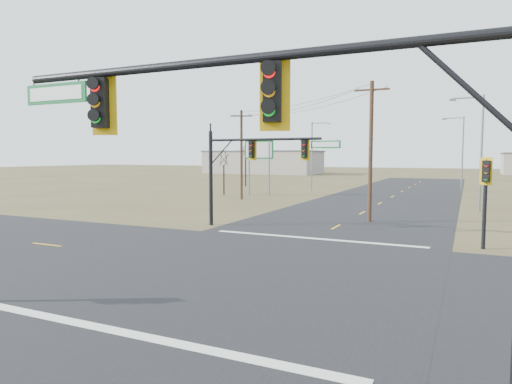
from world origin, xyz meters
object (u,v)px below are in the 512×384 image
(mast_arm_far, at_px, (255,157))
(streetlight_c, at_px, (313,152))
(highway_sign, at_px, (259,157))
(bare_tree_b, at_px, (246,149))
(streetlight_a, at_px, (479,146))
(bare_tree_a, at_px, (224,158))
(utility_pole_near, at_px, (371,150))
(streetlight_b, at_px, (461,149))
(utility_pole_far, at_px, (241,153))
(pedestal_signal_ne, at_px, (486,182))
(mast_arm_near, at_px, (285,130))

(mast_arm_far, xyz_separation_m, streetlight_c, (-5.85, 29.97, 0.47))
(highway_sign, height_order, bare_tree_b, bare_tree_b)
(streetlight_c, bearing_deg, bare_tree_b, 176.57)
(mast_arm_far, distance_m, streetlight_a, 20.62)
(bare_tree_a, height_order, bare_tree_b, bare_tree_b)
(utility_pole_near, distance_m, streetlight_b, 32.50)
(utility_pole_far, xyz_separation_m, bare_tree_a, (-4.39, 4.09, -0.48))
(utility_pole_near, height_order, highway_sign, utility_pole_near)
(utility_pole_far, relative_size, bare_tree_a, 1.69)
(pedestal_signal_ne, bearing_deg, mast_arm_far, -166.04)
(mast_arm_near, height_order, streetlight_b, streetlight_b)
(mast_arm_near, xyz_separation_m, pedestal_signal_ne, (3.73, 17.28, -1.77))
(mast_arm_far, distance_m, utility_pole_near, 8.43)
(mast_arm_far, height_order, pedestal_signal_ne, mast_arm_far)
(mast_arm_near, distance_m, utility_pole_near, 24.54)
(utility_pole_near, xyz_separation_m, bare_tree_a, (-19.80, 14.84, -0.67))
(utility_pole_near, xyz_separation_m, streetlight_a, (6.86, 10.21, 0.35))
(highway_sign, xyz_separation_m, bare_tree_a, (-4.01, -1.17, -0.10))
(highway_sign, xyz_separation_m, bare_tree_b, (-8.42, 13.52, 1.18))
(pedestal_signal_ne, height_order, utility_pole_far, utility_pole_far)
(utility_pole_far, height_order, highway_sign, utility_pole_far)
(pedestal_signal_ne, distance_m, utility_pole_near, 10.03)
(highway_sign, xyz_separation_m, streetlight_b, (20.98, 16.07, 0.92))
(streetlight_b, xyz_separation_m, bare_tree_a, (-24.98, -17.24, -1.02))
(pedestal_signal_ne, bearing_deg, utility_pole_far, 160.70)
(bare_tree_b, bearing_deg, streetlight_c, -23.66)
(streetlight_b, relative_size, bare_tree_b, 1.36)
(bare_tree_b, bearing_deg, utility_pole_far, -64.87)
(highway_sign, bearing_deg, streetlight_c, 53.75)
(mast_arm_far, xyz_separation_m, utility_pole_near, (6.05, 5.84, 0.51))
(highway_sign, bearing_deg, streetlight_a, -25.00)
(highway_sign, height_order, streetlight_b, streetlight_b)
(utility_pole_near, height_order, bare_tree_a, utility_pole_near)
(highway_sign, xyz_separation_m, streetlight_c, (3.89, 8.12, 0.53))
(mast_arm_near, height_order, pedestal_signal_ne, mast_arm_near)
(pedestal_signal_ne, height_order, bare_tree_b, bare_tree_b)
(streetlight_a, distance_m, bare_tree_b, 36.59)
(mast_arm_near, relative_size, highway_sign, 1.63)
(streetlight_c, relative_size, bare_tree_b, 1.26)
(streetlight_a, height_order, streetlight_c, streetlight_a)
(mast_arm_far, bearing_deg, pedestal_signal_ne, -6.35)
(bare_tree_b, bearing_deg, pedestal_signal_ne, -49.57)
(pedestal_signal_ne, height_order, streetlight_a, streetlight_a)
(utility_pole_far, distance_m, streetlight_b, 29.65)
(mast_arm_far, distance_m, streetlight_b, 39.57)
(streetlight_a, distance_m, streetlight_b, 21.94)
(streetlight_a, height_order, bare_tree_a, streetlight_a)
(utility_pole_far, bearing_deg, utility_pole_near, -34.90)
(streetlight_c, bearing_deg, mast_arm_far, -58.73)
(mast_arm_far, bearing_deg, streetlight_b, 72.43)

